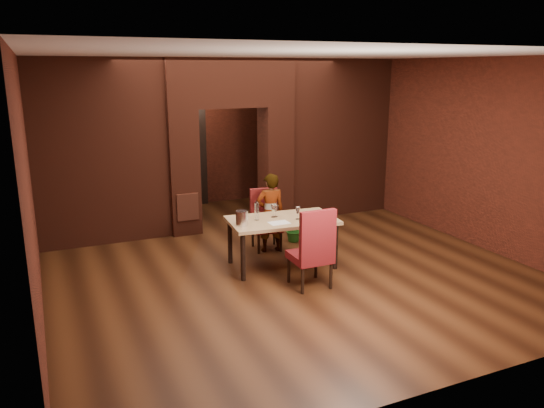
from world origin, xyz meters
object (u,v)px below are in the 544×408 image
at_px(wine_glass_a, 273,211).
at_px(water_bottle, 257,211).
at_px(chair_near, 310,247).
at_px(potted_plant, 294,229).
at_px(wine_glass_c, 298,213).
at_px(dining_table, 282,242).
at_px(wine_bucket, 242,218).
at_px(chair_far, 267,220).
at_px(person_seated, 270,213).
at_px(wine_glass_b, 276,211).

xyz_separation_m(wine_glass_a, water_bottle, (-0.29, -0.04, 0.05)).
relative_size(chair_near, potted_plant, 2.65).
relative_size(wine_glass_a, wine_glass_c, 1.03).
bearing_deg(potted_plant, chair_near, -110.18).
bearing_deg(dining_table, wine_glass_a, 126.33).
height_order(dining_table, water_bottle, water_bottle).
height_order(chair_near, potted_plant, chair_near).
height_order(wine_glass_a, wine_bucket, wine_bucket).
xyz_separation_m(wine_glass_c, potted_plant, (0.51, 1.14, -0.64)).
relative_size(chair_far, person_seated, 0.77).
xyz_separation_m(chair_near, water_bottle, (-0.40, 0.97, 0.33)).
xyz_separation_m(dining_table, person_seated, (0.12, 0.72, 0.29)).
distance_m(wine_glass_b, wine_glass_c, 0.36).
relative_size(chair_near, wine_bucket, 5.21).
bearing_deg(wine_glass_c, person_seated, 95.76).
height_order(wine_glass_a, potted_plant, wine_glass_a).
relative_size(dining_table, wine_glass_c, 8.47).
bearing_deg(dining_table, wine_glass_c, -24.79).
xyz_separation_m(person_seated, water_bottle, (-0.50, -0.62, 0.24)).
bearing_deg(wine_glass_b, wine_bucket, -160.71).
bearing_deg(wine_glass_a, wine_glass_b, 0.44).
distance_m(person_seated, wine_glass_b, 0.63).
distance_m(dining_table, person_seated, 0.79).
distance_m(wine_glass_a, potted_plant, 1.36).
xyz_separation_m(dining_table, wine_glass_b, (-0.04, 0.14, 0.48)).
xyz_separation_m(chair_near, wine_glass_a, (-0.11, 1.01, 0.28)).
relative_size(person_seated, wine_glass_b, 7.26).
bearing_deg(chair_near, wine_glass_c, -102.97).
xyz_separation_m(person_seated, wine_bucket, (-0.81, -0.80, 0.21)).
height_order(dining_table, wine_bucket, wine_bucket).
bearing_deg(wine_glass_b, person_seated, 74.14).
bearing_deg(person_seated, wine_glass_b, 79.88).
relative_size(wine_glass_b, wine_glass_c, 0.95).
xyz_separation_m(chair_far, person_seated, (0.02, -0.11, 0.16)).
relative_size(dining_table, water_bottle, 5.67).
relative_size(wine_glass_b, potted_plant, 0.42).
bearing_deg(wine_glass_c, chair_near, -103.67).
relative_size(wine_bucket, water_bottle, 0.77).
relative_size(dining_table, chair_far, 1.60).
xyz_separation_m(wine_glass_a, wine_glass_c, (0.29, -0.26, -0.00)).
bearing_deg(water_bottle, dining_table, -14.86).
relative_size(dining_table, person_seated, 1.22).
relative_size(chair_near, wine_glass_a, 5.87).
distance_m(chair_near, wine_glass_b, 1.05).
distance_m(wine_glass_c, wine_bucket, 0.90).
bearing_deg(potted_plant, dining_table, -125.09).
bearing_deg(wine_glass_c, wine_glass_a, 137.88).
bearing_deg(water_bottle, wine_glass_b, 7.33).
height_order(chair_far, wine_glass_c, chair_far).
height_order(wine_glass_a, wine_glass_c, wine_glass_a).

